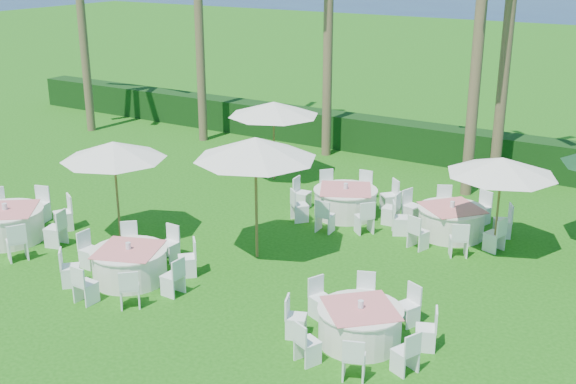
% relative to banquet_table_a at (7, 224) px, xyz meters
% --- Properties ---
extents(ground, '(120.00, 120.00, 0.00)m').
position_rel_banquet_table_a_xyz_m(ground, '(5.37, 0.02, -0.42)').
color(ground, '#18510D').
rests_on(ground, ground).
extents(hedge, '(34.00, 1.00, 1.20)m').
position_rel_banquet_table_a_xyz_m(hedge, '(5.37, 12.02, 0.18)').
color(hedge, black).
rests_on(hedge, ground).
extents(banquet_table_a, '(3.14, 3.14, 0.95)m').
position_rel_banquet_table_a_xyz_m(banquet_table_a, '(0.00, 0.00, 0.00)').
color(banquet_table_a, silver).
rests_on(banquet_table_a, ground).
extents(banquet_table_b, '(2.88, 2.88, 0.88)m').
position_rel_banquet_table_a_xyz_m(banquet_table_b, '(4.17, -0.12, -0.03)').
color(banquet_table_b, silver).
rests_on(banquet_table_b, ground).
extents(banquet_table_c, '(2.70, 2.70, 0.85)m').
position_rel_banquet_table_a_xyz_m(banquet_table_c, '(9.59, 0.12, -0.05)').
color(banquet_table_c, silver).
rests_on(banquet_table_c, ground).
extents(banquet_table_e, '(3.01, 3.01, 0.92)m').
position_rel_banquet_table_a_xyz_m(banquet_table_e, '(6.37, 5.85, -0.02)').
color(banquet_table_e, silver).
rests_on(banquet_table_e, ground).
extents(banquet_table_f, '(2.91, 2.91, 0.90)m').
position_rel_banquet_table_a_xyz_m(banquet_table_f, '(9.28, 5.98, -0.03)').
color(banquet_table_f, silver).
rests_on(banquet_table_f, ground).
extents(umbrella_a, '(2.53, 2.53, 2.52)m').
position_rel_banquet_table_a_xyz_m(umbrella_a, '(2.38, 1.44, 1.88)').
color(umbrella_a, brown).
rests_on(umbrella_a, ground).
extents(umbrella_b, '(2.81, 2.81, 2.90)m').
position_rel_banquet_table_a_xyz_m(umbrella_b, '(5.85, 2.34, 2.22)').
color(umbrella_b, brown).
rests_on(umbrella_b, ground).
extents(umbrella_c, '(2.79, 2.79, 2.45)m').
position_rel_banquet_table_a_xyz_m(umbrella_c, '(3.02, 7.56, 1.82)').
color(umbrella_c, brown).
rests_on(umbrella_c, ground).
extents(umbrella_d, '(2.54, 2.54, 2.36)m').
position_rel_banquet_table_a_xyz_m(umbrella_d, '(10.53, 5.47, 1.73)').
color(umbrella_d, brown).
rests_on(umbrella_d, ground).
extents(palm_b, '(4.16, 4.40, 8.98)m').
position_rel_banquet_table_a_xyz_m(palm_b, '(3.09, 10.83, 4.53)').
color(palm_b, brown).
rests_on(palm_b, ground).
extents(palm_d, '(4.16, 4.40, 7.31)m').
position_rel_banquet_table_a_xyz_m(palm_d, '(9.06, 10.49, 3.67)').
color(palm_d, brown).
rests_on(palm_d, ground).
extents(palm_f, '(4.41, 4.06, 7.93)m').
position_rel_banquet_table_a_xyz_m(palm_f, '(-6.48, 9.09, 3.99)').
color(palm_f, brown).
rests_on(palm_f, ground).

